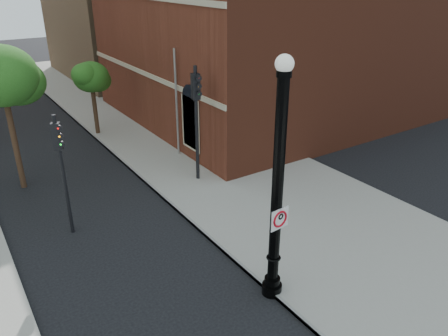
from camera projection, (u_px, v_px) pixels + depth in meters
ground at (198, 306)px, 12.39m from camera, size 120.00×120.00×0.00m
sidewalk_right at (200, 150)px, 22.98m from camera, size 8.00×60.00×0.12m
curb_edge at (129, 167)px, 20.98m from camera, size 0.10×60.00×0.14m
brick_wall_building at (298, 12)px, 28.50m from camera, size 22.30×16.30×12.50m
lamppost at (277, 197)px, 11.58m from camera, size 0.59×0.59×6.94m
no_parking_sign at (280, 219)px, 11.67m from camera, size 0.62×0.10×0.62m
traffic_signal_left at (61, 156)px, 14.67m from camera, size 0.36×0.39×4.44m
traffic_signal_right at (196, 106)px, 18.36m from camera, size 0.37×0.44×5.18m
utility_pole at (177, 105)px, 21.35m from camera, size 0.11×0.11×5.41m
street_tree_a at (2, 77)px, 17.28m from camera, size 3.40×3.07×6.13m
street_tree_c at (91, 78)px, 24.03m from camera, size 2.34×2.11×4.21m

